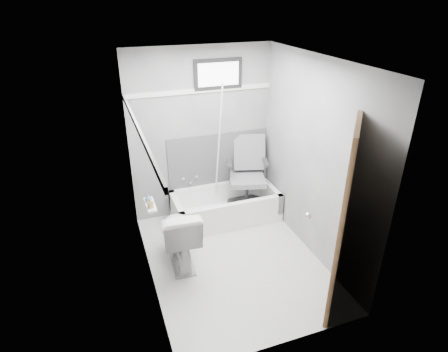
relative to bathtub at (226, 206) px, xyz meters
name	(u,v)px	position (x,y,z in m)	size (l,w,h in m)	color
floor	(233,260)	(-0.23, -0.93, -0.21)	(2.60, 2.60, 0.00)	silver
ceiling	(236,60)	(-0.23, -0.93, 2.19)	(2.60, 2.60, 0.00)	silver
wall_back	(201,135)	(-0.23, 0.37, 0.99)	(2.00, 0.02, 2.40)	slate
wall_front	(293,239)	(-0.23, -2.23, 0.99)	(2.00, 0.02, 2.40)	slate
wall_left	(143,187)	(-1.23, -0.93, 0.99)	(0.02, 2.60, 2.40)	slate
wall_right	(314,161)	(0.77, -0.93, 0.99)	(0.02, 2.60, 2.40)	slate
bathtub	(226,206)	(0.00, 0.00, 0.00)	(1.50, 0.70, 0.42)	white
office_chair	(247,175)	(0.35, 0.05, 0.42)	(0.59, 0.59, 1.03)	slate
toilet	(179,235)	(-0.85, -0.73, 0.18)	(0.44, 0.79, 0.78)	white
door	(385,234)	(0.75, -2.21, 0.79)	(0.78, 0.78, 2.00)	brown
window	(218,74)	(0.02, 0.36, 1.81)	(0.66, 0.04, 0.40)	black
backerboard	(219,159)	(0.02, 0.36, 0.59)	(1.50, 0.02, 0.78)	#4C4C4F
trim_back	(200,91)	(-0.23, 0.36, 1.61)	(2.00, 0.02, 0.06)	white
trim_left	(138,129)	(-1.22, -0.93, 1.61)	(0.02, 2.60, 0.06)	white
pole	(218,149)	(-0.06, 0.13, 0.84)	(0.02, 0.02, 1.95)	silver
shelf	(150,205)	(-1.16, -0.79, 0.69)	(0.10, 0.32, 0.03)	white
soap_bottle_a	(150,203)	(-1.17, -0.87, 0.76)	(0.05, 0.05, 0.11)	#A58A52
soap_bottle_b	(148,198)	(-1.17, -0.73, 0.75)	(0.08, 0.08, 0.10)	slate
faucet	(190,179)	(-0.43, 0.34, 0.34)	(0.26, 0.10, 0.16)	silver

